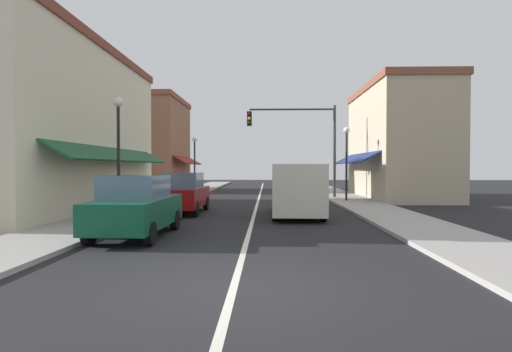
% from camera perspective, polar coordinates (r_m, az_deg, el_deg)
% --- Properties ---
extents(ground_plane, '(80.00, 80.00, 0.00)m').
position_cam_1_polar(ground_plane, '(24.79, 0.32, -3.41)').
color(ground_plane, black).
extents(sidewalk_left, '(2.60, 56.00, 0.12)m').
position_cam_1_polar(sidewalk_left, '(25.51, -12.15, -3.17)').
color(sidewalk_left, '#A39E99').
rests_on(sidewalk_left, ground).
extents(sidewalk_right, '(2.60, 56.00, 0.12)m').
position_cam_1_polar(sidewalk_right, '(25.27, 12.91, -3.21)').
color(sidewalk_right, '#A39E99').
rests_on(sidewalk_right, ground).
extents(lane_center_stripe, '(0.14, 52.00, 0.01)m').
position_cam_1_polar(lane_center_stripe, '(24.79, 0.32, -3.40)').
color(lane_center_stripe, silver).
rests_on(lane_center_stripe, ground).
extents(storefront_left_block, '(6.56, 14.20, 7.69)m').
position_cam_1_polar(storefront_left_block, '(21.29, -26.52, 6.07)').
color(storefront_left_block, beige).
rests_on(storefront_left_block, ground).
extents(storefront_right_block, '(5.64, 10.20, 7.24)m').
position_cam_1_polar(storefront_right_block, '(28.04, 19.11, 4.48)').
color(storefront_right_block, '#BCAD8E').
rests_on(storefront_right_block, ground).
extents(storefront_far_left, '(6.80, 8.20, 7.88)m').
position_cam_1_polar(storefront_far_left, '(36.20, -14.63, 4.27)').
color(storefront_far_left, '#8E5B42').
rests_on(storefront_far_left, ground).
extents(parked_car_nearest_left, '(1.81, 4.12, 1.77)m').
position_cam_1_polar(parked_car_nearest_left, '(12.27, -16.31, -4.08)').
color(parked_car_nearest_left, '#0F4C33').
rests_on(parked_car_nearest_left, ground).
extents(parked_car_second_left, '(1.80, 4.11, 1.77)m').
position_cam_1_polar(parked_car_second_left, '(18.12, -10.12, -2.35)').
color(parked_car_second_left, maroon).
rests_on(parked_car_second_left, ground).
extents(van_in_lane, '(2.12, 5.23, 2.12)m').
position_cam_1_polar(van_in_lane, '(16.83, 5.78, -1.70)').
color(van_in_lane, beige).
rests_on(van_in_lane, ground).
extents(traffic_signal_mast_arm, '(5.63, 0.50, 5.92)m').
position_cam_1_polar(traffic_signal_mast_arm, '(26.16, 6.74, 5.75)').
color(traffic_signal_mast_arm, '#333333').
rests_on(traffic_signal_mast_arm, ground).
extents(street_lamp_left_near, '(0.36, 0.36, 4.67)m').
position_cam_1_polar(street_lamp_left_near, '(16.59, -18.62, 5.16)').
color(street_lamp_left_near, black).
rests_on(street_lamp_left_near, ground).
extents(street_lamp_right_mid, '(0.36, 0.36, 4.29)m').
position_cam_1_polar(street_lamp_right_mid, '(23.81, 12.50, 3.44)').
color(street_lamp_right_mid, black).
rests_on(street_lamp_right_mid, ground).
extents(street_lamp_left_far, '(0.36, 0.36, 4.28)m').
position_cam_1_polar(street_lamp_left_far, '(31.12, -8.54, 2.92)').
color(street_lamp_left_far, black).
rests_on(street_lamp_left_far, ground).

